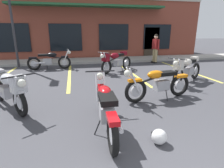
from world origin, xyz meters
name	(u,v)px	position (x,y,z in m)	size (l,w,h in m)	color
ground_plane	(125,109)	(0.00, 3.57, 0.00)	(80.00, 80.00, 0.00)	#3D3D42
sidewalk_kerb	(93,60)	(0.00, 10.99, 0.07)	(22.00, 1.80, 0.14)	#A8A59E
brick_storefront_building	(87,28)	(0.00, 15.10, 2.07)	(15.81, 7.18, 4.14)	brown
painted_stall_lines	(101,74)	(0.00, 7.39, 0.00)	(8.42, 4.80, 0.01)	#DBCC4C
motorcycle_foreground_classic	(106,107)	(-0.62, 2.73, 0.46)	(0.66, 2.11, 0.98)	black
motorcycle_red_sportbike	(115,61)	(0.72, 7.72, 0.53)	(1.81, 1.46, 0.98)	black
motorcycle_black_cruiser	(158,83)	(1.07, 4.00, 0.46)	(2.10, 0.78, 0.98)	black
motorcycle_silver_naked	(9,88)	(-2.71, 4.14, 0.53)	(1.43, 1.82, 0.98)	black
motorcycle_blue_standard	(187,69)	(2.84, 5.37, 0.53)	(1.87, 1.35, 0.98)	black
motorcycle_green_cafe_racer	(50,60)	(-2.33, 8.95, 0.46)	(2.11, 0.66, 0.98)	black
person_in_shorts_foreground	(155,47)	(3.60, 9.68, 0.95)	(0.34, 0.61, 1.68)	black
helmet_on_pavement	(159,137)	(0.17, 2.07, 0.13)	(0.26, 0.26, 0.26)	silver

